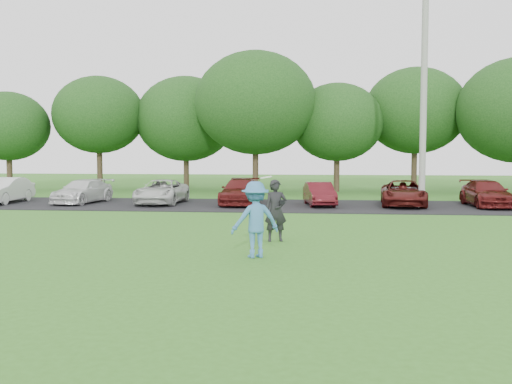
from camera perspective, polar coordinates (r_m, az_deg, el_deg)
ground at (r=13.61m, az=-1.60°, el=-6.49°), size 100.00×100.00×0.00m
parking_lot at (r=26.44m, az=2.23°, el=-1.35°), size 32.00×6.50×0.03m
utility_pole at (r=26.15m, az=16.44°, el=10.18°), size 0.28×0.28×10.74m
frisbee_player at (r=13.41m, az=-0.07°, el=-2.76°), size 1.33×1.10×1.93m
camera_bystander at (r=15.84m, az=2.00°, el=-1.86°), size 0.71×0.55×1.72m
parked_cars at (r=26.56m, az=2.31°, el=-0.03°), size 28.03×4.59×1.22m
tree_row at (r=36.10m, az=5.75°, el=7.84°), size 42.39×9.85×8.64m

